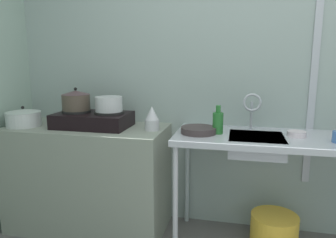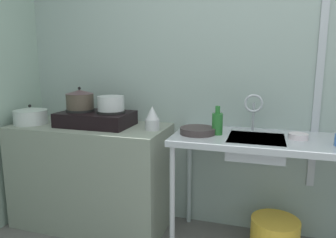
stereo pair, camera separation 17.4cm
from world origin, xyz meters
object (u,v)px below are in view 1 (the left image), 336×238
(pot_on_left_burner, at_px, (76,100))
(faucet, at_px, (252,105))
(percolator, at_px, (152,119))
(pot_on_right_burner, at_px, (109,104))
(sink_basin, at_px, (256,145))
(small_bowl_on_drainboard, at_px, (297,134))
(frying_pan, at_px, (198,130))
(bottle_by_sink, at_px, (218,122))
(bucket_on_floor, at_px, (274,231))
(stove, at_px, (93,119))
(pot_beside_stove, at_px, (24,118))

(pot_on_left_burner, xyz_separation_m, faucet, (1.31, 0.13, -0.02))
(pot_on_left_burner, xyz_separation_m, percolator, (0.60, -0.01, -0.12))
(pot_on_right_burner, bearing_deg, sink_basin, -1.63)
(small_bowl_on_drainboard, bearing_deg, pot_on_left_burner, -179.26)
(percolator, xyz_separation_m, frying_pan, (0.34, -0.02, -0.06))
(percolator, height_order, faucet, faucet)
(frying_pan, height_order, bottle_by_sink, bottle_by_sink)
(pot_on_left_burner, xyz_separation_m, pot_on_right_burner, (0.27, 0.00, -0.02))
(faucet, xyz_separation_m, bucket_on_floor, (0.19, -0.12, -0.89))
(stove, distance_m, sink_basin, 1.21)
(stove, bearing_deg, pot_on_right_burner, 0.00)
(pot_on_right_burner, distance_m, sink_basin, 1.10)
(pot_on_left_burner, xyz_separation_m, bucket_on_floor, (1.50, 0.01, -0.91))
(sink_basin, relative_size, faucet, 1.32)
(pot_on_right_burner, distance_m, pot_beside_stove, 0.69)
(pot_beside_stove, bearing_deg, pot_on_right_burner, 7.44)
(frying_pan, relative_size, bucket_on_floor, 0.74)
(pot_on_right_burner, relative_size, pot_beside_stove, 0.76)
(frying_pan, xyz_separation_m, small_bowl_on_drainboard, (0.66, 0.05, -0.00))
(pot_on_left_burner, bearing_deg, faucet, 5.79)
(pot_on_right_burner, relative_size, sink_basin, 0.56)
(bottle_by_sink, bearing_deg, sink_basin, -4.83)
(percolator, distance_m, sink_basin, 0.75)
(percolator, bearing_deg, sink_basin, -1.74)
(pot_on_right_burner, distance_m, small_bowl_on_drainboard, 1.35)
(faucet, bearing_deg, pot_on_left_burner, -174.21)
(pot_on_left_burner, distance_m, pot_beside_stove, 0.44)
(pot_on_right_burner, height_order, sink_basin, pot_on_right_burner)
(small_bowl_on_drainboard, bearing_deg, faucet, 159.19)
(sink_basin, height_order, small_bowl_on_drainboard, small_bowl_on_drainboard)
(sink_basin, distance_m, frying_pan, 0.40)
(percolator, height_order, small_bowl_on_drainboard, percolator)
(pot_on_left_burner, distance_m, small_bowl_on_drainboard, 1.62)
(frying_pan, xyz_separation_m, bucket_on_floor, (0.55, 0.05, -0.73))
(pot_on_left_burner, distance_m, bucket_on_floor, 1.75)
(frying_pan, bearing_deg, small_bowl_on_drainboard, 4.63)
(percolator, relative_size, sink_basin, 0.49)
(stove, bearing_deg, percolator, -1.00)
(small_bowl_on_drainboard, bearing_deg, pot_beside_stove, -176.91)
(sink_basin, bearing_deg, faucet, 101.41)
(pot_on_left_burner, distance_m, sink_basin, 1.37)
(pot_beside_stove, relative_size, small_bowl_on_drainboard, 2.16)
(percolator, bearing_deg, bucket_on_floor, 1.46)
(percolator, xyz_separation_m, bottle_by_sink, (0.48, -0.00, -0.01))
(pot_on_right_burner, relative_size, bucket_on_floor, 0.61)
(frying_pan, bearing_deg, bottle_by_sink, 10.38)
(pot_beside_stove, height_order, small_bowl_on_drainboard, pot_beside_stove)
(stove, distance_m, small_bowl_on_drainboard, 1.47)
(pot_on_left_burner, relative_size, small_bowl_on_drainboard, 1.76)
(sink_basin, height_order, bottle_by_sink, bottle_by_sink)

